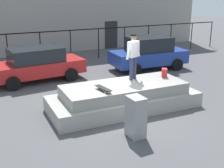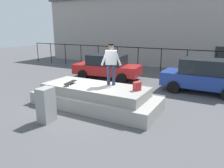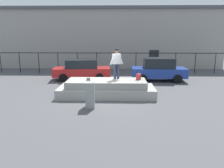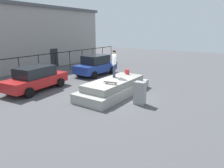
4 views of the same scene
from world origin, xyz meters
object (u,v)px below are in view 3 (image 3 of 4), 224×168
(car_red_sedan_near, at_px, (82,69))
(utility_box, at_px, (90,95))
(backpack, at_px, (139,77))
(car_blue_sedan_mid, at_px, (159,69))
(skateboarder, at_px, (117,62))
(skateboard, at_px, (88,80))

(car_red_sedan_near, relative_size, utility_box, 3.63)
(car_red_sedan_near, bearing_deg, backpack, -49.06)
(car_blue_sedan_mid, relative_size, utility_box, 3.28)
(skateboarder, height_order, backpack, skateboarder)
(skateboarder, height_order, utility_box, skateboarder)
(skateboard, relative_size, car_blue_sedan_mid, 0.20)
(car_blue_sedan_mid, bearing_deg, backpack, -114.00)
(skateboard, relative_size, utility_box, 0.67)
(skateboard, relative_size, car_red_sedan_near, 0.18)
(backpack, relative_size, car_red_sedan_near, 0.07)
(backpack, relative_size, utility_box, 0.27)
(car_blue_sedan_mid, distance_m, utility_box, 8.14)
(car_blue_sedan_mid, bearing_deg, skateboard, -134.26)
(skateboarder, relative_size, car_blue_sedan_mid, 0.42)
(skateboard, bearing_deg, car_red_sedan_near, 103.07)
(skateboard, bearing_deg, utility_box, -80.24)
(skateboard, distance_m, utility_box, 1.84)
(car_red_sedan_near, distance_m, utility_box, 7.24)
(backpack, distance_m, car_red_sedan_near, 6.29)
(skateboard, height_order, car_red_sedan_near, car_red_sedan_near)
(utility_box, bearing_deg, skateboard, 96.51)
(skateboarder, xyz_separation_m, backpack, (1.30, -0.24, -0.86))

